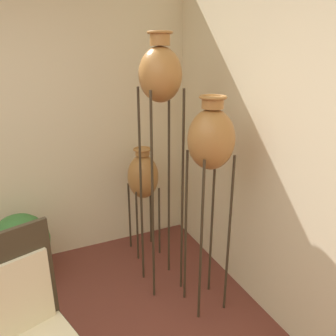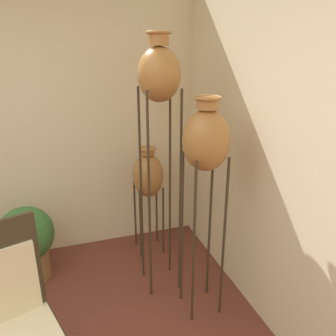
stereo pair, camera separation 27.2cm
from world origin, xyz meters
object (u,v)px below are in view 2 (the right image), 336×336
chair (11,316)px  potted_plant (27,241)px  vase_stand_tall (159,81)px  vase_stand_short (148,176)px  vase_stand_medium (206,143)px

chair → potted_plant: bearing=73.1°
vase_stand_tall → chair: 1.77m
vase_stand_short → chair: bearing=-131.6°
vase_stand_tall → chair: bearing=-146.1°
vase_stand_short → potted_plant: bearing=-175.2°
vase_stand_tall → potted_plant: (-1.12, 0.45, -1.40)m
chair → vase_stand_medium: bearing=-3.1°
vase_stand_medium → vase_stand_short: (-0.17, 0.94, -0.56)m
vase_stand_tall → vase_stand_short: vase_stand_tall is taller
vase_stand_short → vase_stand_medium: bearing=-79.6°
potted_plant → vase_stand_medium: bearing=-32.0°
vase_stand_tall → vase_stand_medium: 0.59m
vase_stand_medium → chair: 1.57m
vase_stand_medium → potted_plant: 1.88m
vase_stand_tall → vase_stand_medium: size_ratio=1.24×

